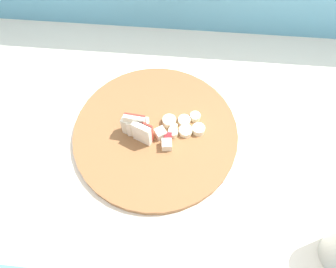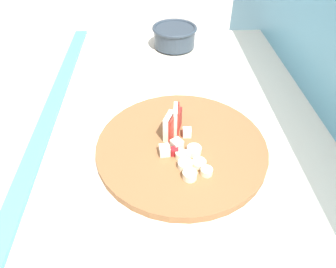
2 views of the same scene
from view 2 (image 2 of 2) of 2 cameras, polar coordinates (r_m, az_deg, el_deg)
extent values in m
cube|color=#4C93B7|center=(0.64, -26.49, -12.82)|extent=(1.50, 0.04, 0.04)
cube|color=#5BA3C1|center=(0.89, 28.71, -19.05)|extent=(2.40, 0.04, 1.31)
cylinder|color=brown|center=(0.66, 2.53, -2.41)|extent=(0.36, 0.36, 0.02)
cube|color=#B22D23|center=(0.64, 0.89, 1.29)|extent=(0.04, 0.02, 0.06)
cube|color=white|center=(0.65, 0.21, 1.45)|extent=(0.04, 0.03, 0.06)
cube|color=#A32323|center=(0.67, 1.99, 2.50)|extent=(0.04, 0.02, 0.05)
cube|color=beige|center=(0.67, 1.31, 2.62)|extent=(0.04, 0.03, 0.05)
cube|color=#B22D23|center=(0.66, 1.94, 2.63)|extent=(0.04, 0.01, 0.07)
cube|color=#EFE5CC|center=(0.66, 1.45, 2.64)|extent=(0.04, 0.01, 0.07)
cube|color=#B22D23|center=(0.66, 1.71, 2.01)|extent=(0.04, 0.01, 0.05)
cube|color=white|center=(0.66, 1.20, 1.99)|extent=(0.04, 0.01, 0.05)
cube|color=#EFE5CC|center=(0.63, 1.66, -1.96)|extent=(0.03, 0.03, 0.02)
cube|color=#EFE5CC|center=(0.62, -0.65, -3.08)|extent=(0.02, 0.02, 0.02)
cube|color=maroon|center=(0.62, 1.23, -3.28)|extent=(0.02, 0.02, 0.02)
cube|color=white|center=(0.62, 3.90, -3.84)|extent=(0.02, 0.02, 0.01)
cube|color=white|center=(0.66, 3.58, 0.31)|extent=(0.02, 0.02, 0.02)
cylinder|color=#F4EAC6|center=(0.62, 2.41, -3.91)|extent=(0.02, 0.02, 0.01)
cylinder|color=#F4EAC6|center=(0.60, 3.24, -5.76)|extent=(0.03, 0.03, 0.01)
cylinder|color=#F4EAC6|center=(0.58, 4.32, -7.67)|extent=(0.03, 0.03, 0.02)
cylinder|color=#F4EAC6|center=(0.63, 4.90, -3.06)|extent=(0.03, 0.03, 0.02)
cylinder|color=white|center=(0.61, 5.85, -5.42)|extent=(0.03, 0.03, 0.01)
cylinder|color=beige|center=(0.59, 7.24, -6.95)|extent=(0.02, 0.02, 0.01)
cylinder|color=#2D3842|center=(1.07, 1.19, 16.14)|extent=(0.07, 0.07, 0.01)
cylinder|color=#2D3842|center=(1.05, 1.22, 17.73)|extent=(0.14, 0.14, 0.06)
torus|color=#2D3842|center=(1.04, 1.24, 19.20)|extent=(0.15, 0.15, 0.01)
camera|label=1|loc=(0.51, -53.16, 43.99)|focal=31.56mm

